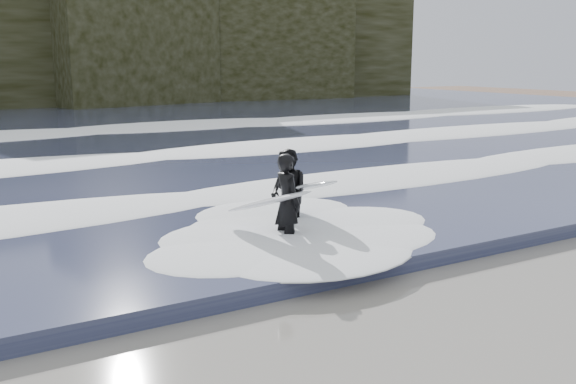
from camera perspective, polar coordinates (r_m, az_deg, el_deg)
name	(u,v)px	position (r m, az deg, el deg)	size (l,w,h in m)	color
ground	(483,366)	(8.20, 16.96, -14.56)	(120.00, 120.00, 0.00)	brown
sea	(41,129)	(34.49, -21.12, 5.26)	(90.00, 52.00, 0.30)	#2D3352
foam_near	(193,196)	(15.27, -8.45, -0.35)	(60.00, 3.20, 0.20)	white
foam_mid	(112,157)	(21.83, -15.41, 3.02)	(60.00, 4.00, 0.24)	white
foam_far	(56,130)	(30.54, -19.89, 5.17)	(60.00, 4.80, 0.30)	white
surfer_left	(283,202)	(12.05, -0.44, -0.88)	(1.23, 2.22, 1.85)	black
surfer_right	(291,191)	(13.19, 0.29, 0.06)	(1.14, 2.30, 1.77)	black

